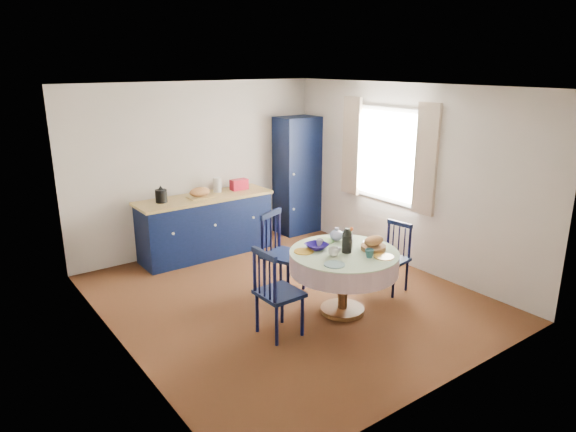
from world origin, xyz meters
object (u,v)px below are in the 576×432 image
pantry_cabinet (297,175)px  mug_d (320,243)px  dining_table (344,261)px  mug_c (347,237)px  mug_b (369,253)px  kitchen_counter (206,225)px  chair_left (276,292)px  chair_far (281,252)px  mug_a (333,252)px  chair_right (392,257)px  cobalt_bowl (317,246)px

pantry_cabinet → mug_d: bearing=-122.2°
dining_table → mug_c: size_ratio=9.94×
mug_b → kitchen_counter: bearing=99.7°
chair_left → mug_b: (1.01, -0.32, 0.29)m
chair_far → mug_a: 0.95m
dining_table → mug_a: size_ratio=10.34×
kitchen_counter → dining_table: kitchen_counter is taller
chair_right → cobalt_bowl: (-1.09, 0.15, 0.33)m
kitchen_counter → chair_left: bearing=-101.3°
chair_right → mug_c: bearing=-113.3°
chair_left → kitchen_counter: bearing=-12.6°
kitchen_counter → chair_right: 2.79m
mug_b → mug_d: (-0.20, 0.59, -0.01)m
mug_c → chair_left: bearing=-168.9°
dining_table → mug_d: 0.36m
chair_far → chair_left: bearing=-149.5°
kitchen_counter → chair_far: size_ratio=1.98×
chair_right → chair_far: bearing=-133.9°
mug_d → mug_a: bearing=-103.4°
chair_far → mug_b: (0.33, -1.18, 0.27)m
kitchen_counter → mug_c: (0.67, -2.32, 0.32)m
mug_c → cobalt_bowl: size_ratio=0.49×
dining_table → cobalt_bowl: dining_table is taller
pantry_cabinet → cobalt_bowl: (-1.56, -2.42, -0.19)m
chair_far → cobalt_bowl: 0.68m
mug_c → cobalt_bowl: 0.47m
mug_b → mug_c: (0.18, 0.55, 0.00)m
chair_left → chair_far: (0.68, 0.86, 0.02)m
kitchen_counter → mug_d: size_ratio=22.51×
mug_c → mug_a: bearing=-148.5°
chair_left → mug_d: bearing=-72.0°
kitchen_counter → pantry_cabinet: (1.76, 0.10, 0.50)m
chair_left → mug_a: size_ratio=8.21×
pantry_cabinet → mug_b: pantry_cabinet is taller
mug_a → chair_left: bearing=176.0°
mug_c → mug_d: size_ratio=1.38×
kitchen_counter → pantry_cabinet: bearing=3.4°
pantry_cabinet → cobalt_bowl: size_ratio=7.66×
cobalt_bowl → mug_b: bearing=-62.0°
mug_c → mug_b: bearing=-108.2°
mug_a → pantry_cabinet: bearing=60.1°
cobalt_bowl → pantry_cabinet: bearing=57.2°
kitchen_counter → mug_a: bearing=-85.3°
kitchen_counter → chair_right: kitchen_counter is taller
chair_far → mug_a: size_ratio=8.58×
mug_c → mug_d: bearing=172.9°
chair_left → chair_far: size_ratio=0.96×
mug_a → mug_c: mug_c is taller
kitchen_counter → cobalt_bowl: kitchen_counter is taller
mug_a → kitchen_counter: bearing=94.6°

